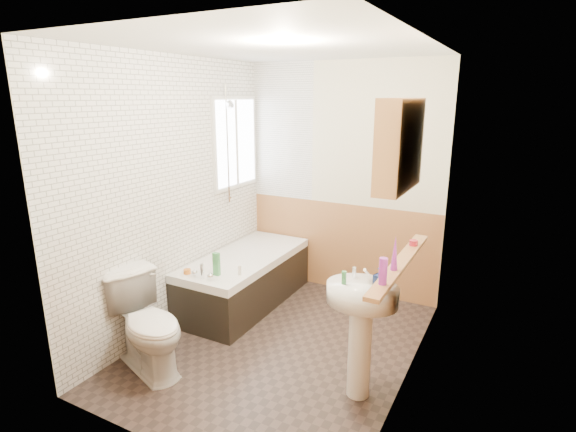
# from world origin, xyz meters

# --- Properties ---
(floor) EXTENTS (2.80, 2.80, 0.00)m
(floor) POSITION_xyz_m (0.00, 0.00, 0.00)
(floor) COLOR #2C221F
(floor) RESTS_ON ground
(ceiling) EXTENTS (2.80, 2.80, 0.00)m
(ceiling) POSITION_xyz_m (0.00, 0.00, 2.50)
(ceiling) COLOR white
(ceiling) RESTS_ON ground
(wall_back) EXTENTS (2.20, 0.02, 2.50)m
(wall_back) POSITION_xyz_m (0.00, 1.41, 1.25)
(wall_back) COLOR beige
(wall_back) RESTS_ON ground
(wall_front) EXTENTS (2.20, 0.02, 2.50)m
(wall_front) POSITION_xyz_m (0.00, -1.41, 1.25)
(wall_front) COLOR beige
(wall_front) RESTS_ON ground
(wall_left) EXTENTS (0.02, 2.80, 2.50)m
(wall_left) POSITION_xyz_m (-1.11, 0.00, 1.25)
(wall_left) COLOR beige
(wall_left) RESTS_ON ground
(wall_right) EXTENTS (0.02, 2.80, 2.50)m
(wall_right) POSITION_xyz_m (1.11, 0.00, 1.25)
(wall_right) COLOR beige
(wall_right) RESTS_ON ground
(wainscot_right) EXTENTS (0.01, 2.80, 1.00)m
(wainscot_right) POSITION_xyz_m (1.09, 0.00, 0.50)
(wainscot_right) COLOR #B07848
(wainscot_right) RESTS_ON wall_right
(wainscot_front) EXTENTS (2.20, 0.01, 1.00)m
(wainscot_front) POSITION_xyz_m (0.00, -1.39, 0.50)
(wainscot_front) COLOR #B07848
(wainscot_front) RESTS_ON wall_front
(wainscot_back) EXTENTS (2.20, 0.01, 1.00)m
(wainscot_back) POSITION_xyz_m (0.00, 1.39, 0.50)
(wainscot_back) COLOR #B07848
(wainscot_back) RESTS_ON wall_back
(tile_cladding_left) EXTENTS (0.01, 2.80, 2.50)m
(tile_cladding_left) POSITION_xyz_m (-1.09, 0.00, 1.25)
(tile_cladding_left) COLOR white
(tile_cladding_left) RESTS_ON wall_left
(tile_return_back) EXTENTS (0.75, 0.01, 1.50)m
(tile_return_back) POSITION_xyz_m (-0.73, 1.39, 1.75)
(tile_return_back) COLOR white
(tile_return_back) RESTS_ON wall_back
(window) EXTENTS (0.03, 0.79, 0.99)m
(window) POSITION_xyz_m (-1.06, 0.95, 1.65)
(window) COLOR white
(window) RESTS_ON wall_left
(bathtub) EXTENTS (0.70, 1.60, 0.68)m
(bathtub) POSITION_xyz_m (-0.73, 0.57, 0.28)
(bathtub) COLOR black
(bathtub) RESTS_ON floor
(shower_riser) EXTENTS (0.11, 0.08, 1.23)m
(shower_riser) POSITION_xyz_m (-1.04, 0.77, 1.75)
(shower_riser) COLOR silver
(shower_riser) RESTS_ON wall_left
(toilet) EXTENTS (0.89, 0.68, 0.77)m
(toilet) POSITION_xyz_m (-0.76, -0.80, 0.39)
(toilet) COLOR white
(toilet) RESTS_ON floor
(sink) EXTENTS (0.51, 0.41, 0.99)m
(sink) POSITION_xyz_m (0.84, -0.33, 0.62)
(sink) COLOR white
(sink) RESTS_ON floor
(pine_shelf) EXTENTS (0.10, 1.38, 0.03)m
(pine_shelf) POSITION_xyz_m (1.04, -0.10, 1.00)
(pine_shelf) COLOR #B07848
(pine_shelf) RESTS_ON wall_right
(medicine_cabinet) EXTENTS (0.16, 0.64, 0.58)m
(medicine_cabinet) POSITION_xyz_m (1.01, -0.24, 1.84)
(medicine_cabinet) COLOR #B07848
(medicine_cabinet) RESTS_ON wall_right
(foam_can) EXTENTS (0.07, 0.07, 0.17)m
(foam_can) POSITION_xyz_m (1.04, -0.56, 1.10)
(foam_can) COLOR purple
(foam_can) RESTS_ON pine_shelf
(green_bottle) EXTENTS (0.06, 0.06, 0.24)m
(green_bottle) POSITION_xyz_m (1.04, -0.30, 1.13)
(green_bottle) COLOR purple
(green_bottle) RESTS_ON pine_shelf
(black_jar) EXTENTS (0.07, 0.07, 0.04)m
(black_jar) POSITION_xyz_m (1.04, 0.28, 1.03)
(black_jar) COLOR maroon
(black_jar) RESTS_ON pine_shelf
(soap_bottle) EXTENTS (0.13, 0.19, 0.08)m
(soap_bottle) POSITION_xyz_m (0.98, -0.37, 0.91)
(soap_bottle) COLOR navy
(soap_bottle) RESTS_ON sink
(clear_bottle) EXTENTS (0.03, 0.03, 0.09)m
(clear_bottle) POSITION_xyz_m (0.72, -0.37, 0.92)
(clear_bottle) COLOR #388447
(clear_bottle) RESTS_ON sink
(blue_gel) EXTENTS (0.06, 0.04, 0.22)m
(blue_gel) POSITION_xyz_m (-0.66, -0.01, 0.65)
(blue_gel) COLOR #388447
(blue_gel) RESTS_ON bathtub
(cream_jar) EXTENTS (0.08, 0.08, 0.04)m
(cream_jar) POSITION_xyz_m (-0.93, -0.11, 0.56)
(cream_jar) COLOR orange
(cream_jar) RESTS_ON bathtub
(orange_bottle) EXTENTS (0.03, 0.03, 0.09)m
(orange_bottle) POSITION_xyz_m (-0.48, 0.10, 0.58)
(orange_bottle) COLOR silver
(orange_bottle) RESTS_ON bathtub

